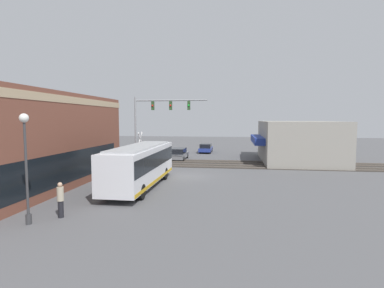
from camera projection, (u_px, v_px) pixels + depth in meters
name	position (u px, v px, depth m)	size (l,w,h in m)	color
ground_plane	(187.00, 176.00, 26.80)	(120.00, 120.00, 0.00)	#565659
brick_building	(15.00, 140.00, 22.51)	(17.71, 9.53, 7.03)	brown
shop_building	(297.00, 141.00, 36.21)	(12.81, 9.65, 4.84)	gray
city_bus	(141.00, 164.00, 22.42)	(10.45, 2.59, 3.15)	silver
traffic_signal_gantry	(156.00, 115.00, 31.33)	(0.42, 7.73, 7.45)	gray
crossing_signal	(140.00, 147.00, 30.56)	(1.41, 1.18, 3.81)	gray
streetlamp	(26.00, 159.00, 14.33)	(0.44, 0.44, 5.39)	#38383A
rail_track_near	(196.00, 166.00, 32.72)	(2.60, 60.00, 0.15)	#332D28
rail_track_far	(199.00, 162.00, 35.87)	(2.60, 60.00, 0.15)	#332D28
parked_car_grey	(179.00, 154.00, 37.75)	(4.89, 1.82, 1.45)	slate
parked_car_blue	(206.00, 148.00, 45.80)	(4.65, 1.82, 1.37)	navy
pedestrian_by_lamp	(60.00, 199.00, 15.51)	(0.34, 0.34, 1.86)	black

